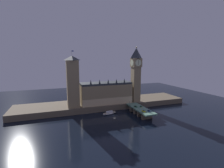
% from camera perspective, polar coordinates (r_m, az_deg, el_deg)
% --- Properties ---
extents(ground_plane, '(400.00, 400.00, 0.00)m').
position_cam_1_polar(ground_plane, '(182.01, 0.88, -11.21)').
color(ground_plane, black).
extents(embankment, '(220.00, 42.00, 6.89)m').
position_cam_1_polar(embankment, '(216.18, -2.74, -7.00)').
color(embankment, brown).
rests_on(embankment, ground_plane).
extents(parliament_hall, '(63.46, 22.71, 31.71)m').
position_cam_1_polar(parliament_hall, '(205.42, -2.16, -3.07)').
color(parliament_hall, '#8E7A56').
rests_on(parliament_hall, embankment).
extents(clock_tower, '(12.07, 12.18, 70.80)m').
position_cam_1_polar(clock_tower, '(212.00, 8.39, 3.85)').
color(clock_tower, '#8E7A56').
rests_on(clock_tower, embankment).
extents(victoria_tower, '(13.59, 13.59, 65.08)m').
position_cam_1_polar(victoria_tower, '(191.13, -13.64, 0.81)').
color(victoria_tower, '#8E7A56').
rests_on(victoria_tower, embankment).
extents(bridge, '(13.83, 46.00, 7.49)m').
position_cam_1_polar(bridge, '(187.91, 9.92, -9.12)').
color(bridge, slate).
rests_on(bridge, ground_plane).
extents(car_northbound_lead, '(2.12, 4.73, 1.45)m').
position_cam_1_polar(car_northbound_lead, '(190.01, 8.34, -7.84)').
color(car_northbound_lead, '#235633').
rests_on(car_northbound_lead, bridge).
extents(car_northbound_trail, '(1.99, 4.77, 1.55)m').
position_cam_1_polar(car_northbound_trail, '(175.40, 11.05, -9.32)').
color(car_northbound_trail, yellow).
rests_on(car_northbound_trail, bridge).
extents(car_southbound_lead, '(1.87, 3.86, 1.44)m').
position_cam_1_polar(car_southbound_lead, '(178.34, 12.79, -9.09)').
color(car_southbound_lead, navy).
rests_on(car_southbound_lead, bridge).
extents(car_southbound_trail, '(1.84, 4.18, 1.53)m').
position_cam_1_polar(car_southbound_trail, '(191.22, 10.25, -7.77)').
color(car_southbound_trail, '#235633').
rests_on(car_southbound_trail, bridge).
extents(pedestrian_near_rail, '(0.38, 0.38, 1.66)m').
position_cam_1_polar(pedestrian_near_rail, '(172.20, 10.52, -9.60)').
color(pedestrian_near_rail, black).
rests_on(pedestrian_near_rail, bridge).
extents(pedestrian_mid_walk, '(0.38, 0.38, 1.65)m').
position_cam_1_polar(pedestrian_mid_walk, '(187.07, 12.11, -8.15)').
color(pedestrian_mid_walk, black).
rests_on(pedestrian_mid_walk, bridge).
extents(pedestrian_far_rail, '(0.38, 0.38, 1.58)m').
position_cam_1_polar(pedestrian_far_rail, '(194.96, 6.52, -7.32)').
color(pedestrian_far_rail, black).
rests_on(pedestrian_far_rail, bridge).
extents(street_lamp_near, '(1.34, 0.60, 6.19)m').
position_cam_1_polar(street_lamp_near, '(170.71, 10.51, -8.70)').
color(street_lamp_near, '#2D3333').
rests_on(street_lamp_near, bridge).
extents(street_lamp_mid, '(1.34, 0.60, 5.99)m').
position_cam_1_polar(street_lamp_mid, '(189.25, 11.70, -7.03)').
color(street_lamp_mid, '#2D3333').
rests_on(street_lamp_mid, bridge).
extents(street_lamp_far, '(1.34, 0.60, 5.86)m').
position_cam_1_polar(street_lamp_far, '(195.72, 6.18, -6.39)').
color(street_lamp_far, '#2D3333').
rests_on(street_lamp_far, bridge).
extents(boat_upstream, '(17.81, 8.43, 3.57)m').
position_cam_1_polar(boat_upstream, '(187.60, -0.88, -10.16)').
color(boat_upstream, white).
rests_on(boat_upstream, ground_plane).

